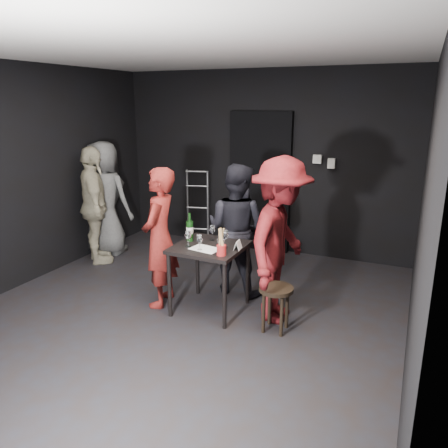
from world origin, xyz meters
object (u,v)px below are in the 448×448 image
at_px(hand_truck, 197,231).
at_px(man_maroon, 280,229).
at_px(bystander_cream, 94,200).
at_px(server_red, 160,235).
at_px(stool, 276,296).
at_px(bystander_grey, 104,191).
at_px(tasting_table, 210,254).
at_px(woman_black, 236,227).
at_px(wine_bottle, 190,230).
at_px(breadstick_cup, 221,242).

height_order(hand_truck, man_maroon, man_maroon).
bearing_deg(bystander_cream, hand_truck, -81.96).
relative_size(hand_truck, server_red, 0.74).
bearing_deg(man_maroon, hand_truck, 48.00).
relative_size(hand_truck, stool, 2.56).
xyz_separation_m(bystander_cream, bystander_grey, (-0.13, 0.39, 0.04)).
relative_size(tasting_table, server_red, 0.46).
bearing_deg(tasting_table, woman_black, 84.12).
height_order(tasting_table, bystander_cream, bystander_cream).
height_order(stool, bystander_cream, bystander_cream).
bearing_deg(bystander_grey, wine_bottle, 151.76).
height_order(bystander_cream, wine_bottle, bystander_cream).
xyz_separation_m(hand_truck, stool, (2.00, -2.13, 0.15)).
height_order(stool, bystander_grey, bystander_grey).
distance_m(woman_black, breadstick_cup, 0.85).
height_order(man_maroon, breadstick_cup, man_maroon).
bearing_deg(hand_truck, server_red, -89.62).
relative_size(tasting_table, breadstick_cup, 2.50).
distance_m(man_maroon, bystander_grey, 3.15).
relative_size(tasting_table, wine_bottle, 2.36).
relative_size(man_maroon, wine_bottle, 6.26).
bearing_deg(stool, server_red, 177.14).
bearing_deg(woman_black, bystander_grey, -5.68).
bearing_deg(server_red, man_maroon, 87.62).
distance_m(server_red, breadstick_cup, 0.83).
bearing_deg(man_maroon, tasting_table, 101.29).
bearing_deg(wine_bottle, hand_truck, 115.82).
height_order(tasting_table, bystander_grey, bystander_grey).
height_order(hand_truck, woman_black, woman_black).
bearing_deg(server_red, tasting_table, 86.51).
bearing_deg(hand_truck, woman_black, -64.21).
relative_size(stool, wine_bottle, 1.48).
xyz_separation_m(stool, bystander_cream, (-2.93, 0.83, 0.54)).
relative_size(tasting_table, woman_black, 0.47).
xyz_separation_m(woman_black, man_maroon, (0.68, -0.47, 0.19)).
bearing_deg(stool, breadstick_cup, -171.61).
height_order(man_maroon, wine_bottle, man_maroon).
relative_size(tasting_table, bystander_cream, 0.41).
xyz_separation_m(stool, server_red, (-1.37, 0.07, 0.44)).
xyz_separation_m(server_red, bystander_grey, (-1.68, 1.16, 0.13)).
height_order(hand_truck, stool, hand_truck).
xyz_separation_m(server_red, man_maroon, (1.32, 0.20, 0.18)).
height_order(bystander_grey, breadstick_cup, bystander_grey).
bearing_deg(bystander_grey, breadstick_cup, 151.39).
relative_size(hand_truck, man_maroon, 0.60).
distance_m(tasting_table, man_maroon, 0.83).
xyz_separation_m(tasting_table, bystander_grey, (-2.26, 1.08, 0.30)).
relative_size(hand_truck, bystander_grey, 0.63).
bearing_deg(man_maroon, breadstick_cup, 127.08).
bearing_deg(server_red, bystander_cream, -127.30).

